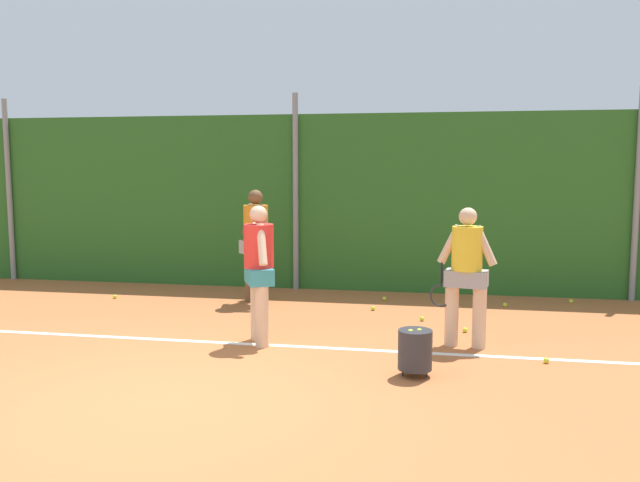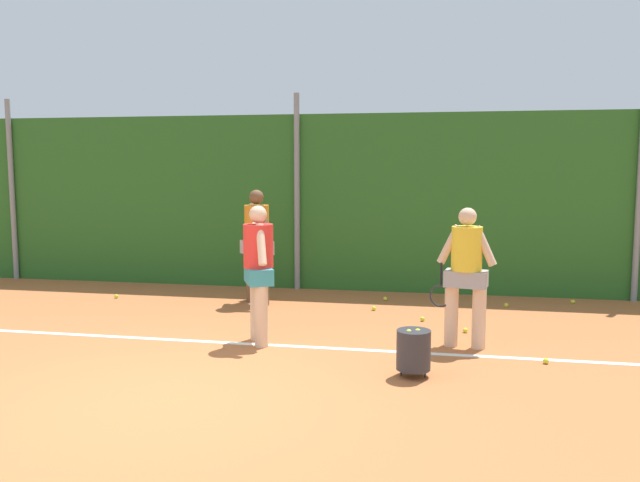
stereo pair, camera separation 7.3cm
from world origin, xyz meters
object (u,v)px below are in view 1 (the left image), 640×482
object	(u,v)px
tennis_ball_9	(384,299)
tennis_ball_1	(373,308)
tennis_ball_2	(422,319)
tennis_ball_10	(546,360)
player_backcourt_far	(256,240)
player_foreground_near	(259,266)
player_midcourt	(466,270)
tennis_ball_7	(115,297)
tennis_ball_0	(571,301)
tennis_ball_8	(505,305)
tennis_ball_4	(465,330)
ball_hopper	(415,349)

from	to	relation	value
tennis_ball_9	tennis_ball_1	bearing A→B (deg)	-97.86
tennis_ball_1	tennis_ball_2	xyz separation A→B (m)	(0.76, -0.56, 0.00)
tennis_ball_10	player_backcourt_far	bearing A→B (deg)	148.50
player_foreground_near	tennis_ball_2	bearing A→B (deg)	-77.95
tennis_ball_9	tennis_ball_10	bearing A→B (deg)	-56.09
player_midcourt	tennis_ball_7	xyz separation A→B (m)	(-5.65, 1.92, -0.93)
tennis_ball_0	tennis_ball_1	world-z (taller)	same
player_backcourt_far	tennis_ball_8	size ratio (longest dim) A/B	27.74
tennis_ball_9	tennis_ball_0	bearing A→B (deg)	6.25
player_backcourt_far	tennis_ball_4	xyz separation A→B (m)	(3.25, -1.28, -1.00)
player_midcourt	tennis_ball_9	bearing A→B (deg)	-54.59
player_midcourt	tennis_ball_0	size ratio (longest dim) A/B	25.95
tennis_ball_4	tennis_ball_9	size ratio (longest dim) A/B	1.00
tennis_ball_2	tennis_ball_9	size ratio (longest dim) A/B	1.00
player_foreground_near	tennis_ball_7	distance (m)	3.94
ball_hopper	tennis_ball_7	size ratio (longest dim) A/B	7.78
tennis_ball_0	tennis_ball_2	xyz separation A→B (m)	(-2.34, -1.66, 0.00)
tennis_ball_2	tennis_ball_7	bearing A→B (deg)	172.50
player_foreground_near	tennis_ball_7	bearing A→B (deg)	28.82
player_foreground_near	tennis_ball_2	distance (m)	2.67
tennis_ball_0	tennis_ball_7	distance (m)	7.50
player_foreground_near	tennis_ball_9	size ratio (longest dim) A/B	26.16
ball_hopper	tennis_ball_2	xyz separation A→B (m)	(0.01, 2.51, -0.26)
tennis_ball_0	player_backcourt_far	bearing A→B (deg)	-169.54
tennis_ball_4	tennis_ball_7	xyz separation A→B (m)	(-5.68, 1.21, 0.00)
tennis_ball_7	ball_hopper	bearing A→B (deg)	-31.97
player_midcourt	player_backcourt_far	bearing A→B (deg)	-21.27
tennis_ball_2	tennis_ball_8	world-z (taller)	same
player_midcourt	tennis_ball_8	world-z (taller)	player_midcourt
tennis_ball_8	tennis_ball_9	size ratio (longest dim) A/B	1.00
tennis_ball_8	tennis_ball_2	bearing A→B (deg)	-136.65
tennis_ball_9	tennis_ball_10	xyz separation A→B (m)	(2.09, -3.11, 0.00)
tennis_ball_9	player_foreground_near	bearing A→B (deg)	-114.71
player_midcourt	tennis_ball_7	bearing A→B (deg)	-8.35
tennis_ball_1	tennis_ball_9	distance (m)	0.78
ball_hopper	tennis_ball_1	size ratio (longest dim) A/B	7.78
player_foreground_near	tennis_ball_10	bearing A→B (deg)	-119.90
player_backcourt_far	tennis_ball_4	distance (m)	3.63
tennis_ball_2	tennis_ball_7	xyz separation A→B (m)	(-5.10, 0.67, 0.00)
ball_hopper	tennis_ball_4	xyz separation A→B (m)	(0.59, 1.96, -0.26)
tennis_ball_10	tennis_ball_1	bearing A→B (deg)	133.23
tennis_ball_2	tennis_ball_10	xyz separation A→B (m)	(1.43, -1.78, 0.00)
tennis_ball_8	tennis_ball_10	bearing A→B (deg)	-86.59
tennis_ball_0	tennis_ball_9	xyz separation A→B (m)	(-2.99, -0.33, 0.00)
tennis_ball_7	tennis_ball_8	size ratio (longest dim) A/B	1.00
player_midcourt	tennis_ball_7	size ratio (longest dim) A/B	25.95
tennis_ball_4	tennis_ball_9	distance (m)	2.24
player_foreground_near	player_midcourt	bearing A→B (deg)	-109.29
tennis_ball_0	tennis_ball_4	xyz separation A→B (m)	(-1.75, -2.20, 0.00)
tennis_ball_10	tennis_ball_8	bearing A→B (deg)	93.41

